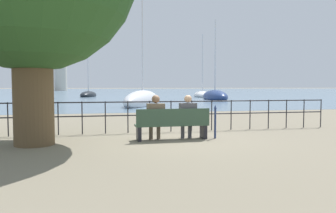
{
  "coord_description": "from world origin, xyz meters",
  "views": [
    {
      "loc": [
        -2.18,
        -9.09,
        1.51
      ],
      "look_at": [
        0.0,
        0.5,
        0.92
      ],
      "focal_mm": 35.0,
      "sensor_mm": 36.0,
      "label": 1
    }
  ],
  "objects_px": {
    "park_bench": "(172,124)",
    "sailboat_1": "(88,95)",
    "seated_person_left": "(156,115)",
    "sailboat_2": "(202,95)",
    "sailboat_0": "(143,101)",
    "sailboat_4": "(215,97)",
    "harbor_lighthouse": "(60,59)",
    "seated_person_right": "(188,115)",
    "closed_umbrella": "(215,120)"
  },
  "relations": [
    {
      "from": "closed_umbrella",
      "to": "sailboat_1",
      "type": "bearing_deg",
      "value": 95.62
    },
    {
      "from": "closed_umbrella",
      "to": "harbor_lighthouse",
      "type": "xyz_separation_m",
      "value": [
        -16.86,
        135.43,
        12.47
      ]
    },
    {
      "from": "seated_person_right",
      "to": "sailboat_2",
      "type": "bearing_deg",
      "value": 70.61
    },
    {
      "from": "seated_person_right",
      "to": "sailboat_4",
      "type": "relative_size",
      "value": 0.13
    },
    {
      "from": "seated_person_left",
      "to": "sailboat_4",
      "type": "bearing_deg",
      "value": 65.94
    },
    {
      "from": "sailboat_2",
      "to": "sailboat_1",
      "type": "bearing_deg",
      "value": 177.85
    },
    {
      "from": "park_bench",
      "to": "seated_person_right",
      "type": "relative_size",
      "value": 1.65
    },
    {
      "from": "seated_person_left",
      "to": "sailboat_4",
      "type": "xyz_separation_m",
      "value": [
        12.65,
        28.34,
        -0.35
      ]
    },
    {
      "from": "closed_umbrella",
      "to": "sailboat_0",
      "type": "height_order",
      "value": "sailboat_0"
    },
    {
      "from": "sailboat_0",
      "to": "sailboat_4",
      "type": "distance_m",
      "value": 14.85
    },
    {
      "from": "sailboat_0",
      "to": "sailboat_2",
      "type": "bearing_deg",
      "value": 81.7
    },
    {
      "from": "seated_person_right",
      "to": "sailboat_4",
      "type": "bearing_deg",
      "value": 67.55
    },
    {
      "from": "closed_umbrella",
      "to": "harbor_lighthouse",
      "type": "relative_size",
      "value": 0.04
    },
    {
      "from": "closed_umbrella",
      "to": "park_bench",
      "type": "bearing_deg",
      "value": 179.78
    },
    {
      "from": "seated_person_left",
      "to": "seated_person_right",
      "type": "height_order",
      "value": "seated_person_left"
    },
    {
      "from": "sailboat_0",
      "to": "sailboat_4",
      "type": "xyz_separation_m",
      "value": [
        10.41,
        10.6,
        -0.02
      ]
    },
    {
      "from": "park_bench",
      "to": "closed_umbrella",
      "type": "bearing_deg",
      "value": -0.22
    },
    {
      "from": "seated_person_left",
      "to": "seated_person_right",
      "type": "bearing_deg",
      "value": 0.03
    },
    {
      "from": "sailboat_4",
      "to": "sailboat_1",
      "type": "bearing_deg",
      "value": 142.71
    },
    {
      "from": "seated_person_right",
      "to": "sailboat_0",
      "type": "relative_size",
      "value": 0.13
    },
    {
      "from": "seated_person_left",
      "to": "sailboat_2",
      "type": "bearing_deg",
      "value": 69.35
    },
    {
      "from": "harbor_lighthouse",
      "to": "park_bench",
      "type": "bearing_deg",
      "value": -83.44
    },
    {
      "from": "sailboat_2",
      "to": "harbor_lighthouse",
      "type": "distance_m",
      "value": 102.24
    },
    {
      "from": "sailboat_0",
      "to": "sailboat_1",
      "type": "distance_m",
      "value": 25.88
    },
    {
      "from": "seated_person_left",
      "to": "harbor_lighthouse",
      "type": "relative_size",
      "value": 0.05
    },
    {
      "from": "seated_person_left",
      "to": "closed_umbrella",
      "type": "height_order",
      "value": "seated_person_left"
    },
    {
      "from": "seated_person_right",
      "to": "seated_person_left",
      "type": "bearing_deg",
      "value": -179.97
    },
    {
      "from": "closed_umbrella",
      "to": "sailboat_1",
      "type": "height_order",
      "value": "sailboat_1"
    },
    {
      "from": "seated_person_right",
      "to": "closed_umbrella",
      "type": "distance_m",
      "value": 0.84
    },
    {
      "from": "sailboat_0",
      "to": "sailboat_2",
      "type": "distance_m",
      "value": 23.89
    },
    {
      "from": "seated_person_left",
      "to": "sailboat_0",
      "type": "bearing_deg",
      "value": 82.78
    },
    {
      "from": "park_bench",
      "to": "sailboat_1",
      "type": "height_order",
      "value": "sailboat_1"
    },
    {
      "from": "seated_person_right",
      "to": "closed_umbrella",
      "type": "xyz_separation_m",
      "value": [
        0.82,
        -0.08,
        -0.15
      ]
    },
    {
      "from": "seated_person_left",
      "to": "sailboat_0",
      "type": "height_order",
      "value": "sailboat_0"
    },
    {
      "from": "sailboat_1",
      "to": "closed_umbrella",
      "type": "bearing_deg",
      "value": -70.6
    },
    {
      "from": "closed_umbrella",
      "to": "sailboat_2",
      "type": "height_order",
      "value": "sailboat_2"
    },
    {
      "from": "sailboat_2",
      "to": "park_bench",
      "type": "bearing_deg",
      "value": -96.01
    },
    {
      "from": "seated_person_left",
      "to": "sailboat_2",
      "type": "height_order",
      "value": "sailboat_2"
    },
    {
      "from": "closed_umbrella",
      "to": "sailboat_0",
      "type": "relative_size",
      "value": 0.1
    },
    {
      "from": "harbor_lighthouse",
      "to": "sailboat_2",
      "type": "bearing_deg",
      "value": -73.08
    },
    {
      "from": "seated_person_right",
      "to": "sailboat_2",
      "type": "xyz_separation_m",
      "value": [
        13.48,
        38.29,
        -0.41
      ]
    },
    {
      "from": "sailboat_2",
      "to": "sailboat_4",
      "type": "xyz_separation_m",
      "value": [
        -1.77,
        -9.96,
        0.06
      ]
    },
    {
      "from": "sailboat_4",
      "to": "closed_umbrella",
      "type": "bearing_deg",
      "value": -103.82
    },
    {
      "from": "sailboat_1",
      "to": "harbor_lighthouse",
      "type": "distance_m",
      "value": 93.88
    },
    {
      "from": "sailboat_0",
      "to": "closed_umbrella",
      "type": "bearing_deg",
      "value": -69.19
    },
    {
      "from": "sailboat_1",
      "to": "harbor_lighthouse",
      "type": "relative_size",
      "value": 0.43
    },
    {
      "from": "sailboat_4",
      "to": "sailboat_2",
      "type": "bearing_deg",
      "value": 87.04
    },
    {
      "from": "closed_umbrella",
      "to": "sailboat_4",
      "type": "xyz_separation_m",
      "value": [
        10.89,
        28.42,
        -0.2
      ]
    },
    {
      "from": "seated_person_left",
      "to": "sailboat_0",
      "type": "distance_m",
      "value": 17.88
    },
    {
      "from": "seated_person_right",
      "to": "harbor_lighthouse",
      "type": "height_order",
      "value": "harbor_lighthouse"
    }
  ]
}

